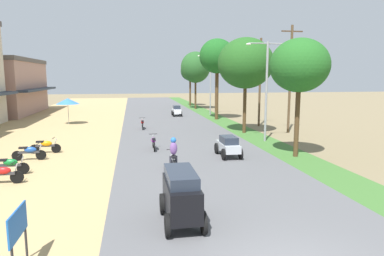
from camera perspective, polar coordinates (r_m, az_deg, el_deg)
The scene contains 21 objects.
parked_motorbike_nearest at distance 16.88m, azimuth -29.16°, elevation -6.58°, with size 1.80×0.54×0.94m.
parked_motorbike_second at distance 18.30m, azimuth -28.18°, elevation -5.40°, with size 1.80×0.54×0.94m.
parked_motorbike_third at distance 20.90m, azimuth -25.50°, elevation -3.58°, with size 1.80×0.54×0.94m.
parked_motorbike_fourth at distance 22.43m, azimuth -23.24°, elevation -2.66°, with size 1.80×0.54×0.94m.
street_signboard at distance 9.36m, azimuth -27.06°, elevation -14.63°, with size 0.06×1.30×1.50m.
vendor_umbrella at distance 35.19m, azimuth -20.04°, elevation 4.23°, with size 2.20×2.20×2.52m.
median_tree_nearest at distance 20.32m, azimuth 17.51°, elevation 9.87°, with size 3.32×3.32×6.73m.
median_tree_second at distance 28.26m, azimuth 8.94°, elevation 10.62°, with size 4.48×4.48×7.71m.
median_tree_third at distance 37.08m, azimuth 4.22°, elevation 11.80°, with size 3.77×3.77×8.59m.
median_tree_fourth at distance 49.23m, azimuth 0.59°, elevation 10.09°, with size 4.18×4.18×8.12m.
median_tree_fifth at distance 54.81m, azimuth -0.31°, elevation 9.45°, with size 3.01×3.01×7.00m.
streetlamp_near at distance 24.76m, azimuth 12.34°, elevation 7.21°, with size 3.16×0.20×7.02m.
streetlamp_mid at distance 41.50m, azimuth 3.10°, elevation 8.02°, with size 3.16×0.20×7.25m.
utility_pole_near at distance 32.83m, azimuth 11.28°, elevation 7.74°, with size 1.80×0.20×8.18m.
utility_pole_far at distance 29.47m, azimuth 16.07°, elevation 8.09°, with size 1.80×0.20×8.77m.
car_van_black at distance 10.85m, azimuth -1.82°, elevation -10.94°, with size 1.19×2.41×1.67m.
car_sedan_silver at distance 19.78m, azimuth 6.08°, elevation -2.88°, with size 1.10×2.26×1.19m.
car_hatchback_white at distance 40.17m, azimuth -2.58°, elevation 2.97°, with size 1.04×2.00×1.23m.
motorbike_foreground_rider at distance 16.83m, azimuth -3.14°, elevation -4.47°, with size 0.54×1.80×1.66m.
motorbike_ahead_second at distance 21.70m, azimuth -6.43°, elevation -2.32°, with size 0.54×1.80×0.94m.
motorbike_ahead_third at distance 30.49m, azimuth -8.28°, elevation 0.79°, with size 0.54×1.80×0.94m.
Camera 1 is at (-3.55, -6.52, 4.64)m, focal length 31.95 mm.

